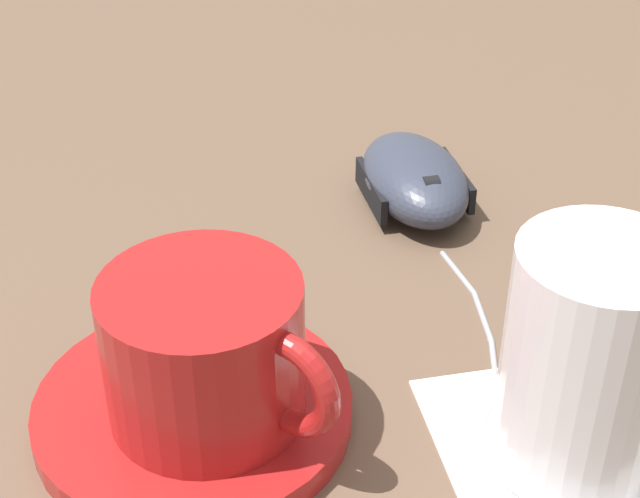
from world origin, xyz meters
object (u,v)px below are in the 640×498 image
object	(u,v)px
coffee_cup	(204,346)
drinking_glass	(588,362)
computer_mouse	(415,179)
saucer	(194,409)

from	to	relation	value
coffee_cup	drinking_glass	xyz separation A→B (m)	(-0.08, -0.13, 0.01)
drinking_glass	computer_mouse	bearing A→B (deg)	-11.48
saucer	coffee_cup	xyz separation A→B (m)	(-0.01, -0.01, 0.04)
saucer	computer_mouse	size ratio (longest dim) A/B	1.30
coffee_cup	drinking_glass	bearing A→B (deg)	-122.71
saucer	coffee_cup	world-z (taller)	coffee_cup
coffee_cup	computer_mouse	distance (m)	0.22
coffee_cup	drinking_glass	world-z (taller)	drinking_glass
saucer	computer_mouse	xyz separation A→B (m)	(0.12, -0.18, 0.01)
drinking_glass	saucer	bearing A→B (deg)	56.52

